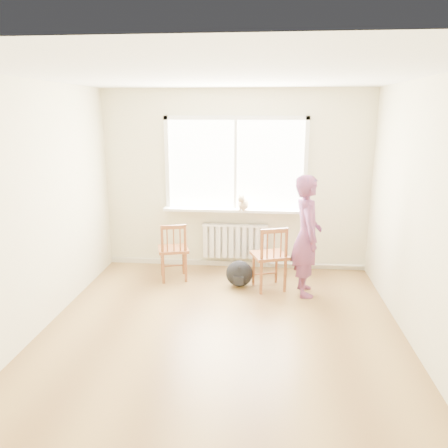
% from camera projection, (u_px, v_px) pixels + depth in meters
% --- Properties ---
extents(floor, '(4.50, 4.50, 0.00)m').
position_uv_depth(floor, '(221.00, 336.00, 4.74)').
color(floor, olive).
rests_on(floor, ground).
extents(ceiling, '(4.50, 4.50, 0.00)m').
position_uv_depth(ceiling, '(220.00, 75.00, 4.07)').
color(ceiling, white).
rests_on(ceiling, back_wall).
extents(back_wall, '(4.00, 0.01, 2.70)m').
position_uv_depth(back_wall, '(236.00, 181.00, 6.57)').
color(back_wall, beige).
rests_on(back_wall, ground).
extents(window, '(2.12, 0.05, 1.42)m').
position_uv_depth(window, '(236.00, 160.00, 6.47)').
color(window, white).
rests_on(window, back_wall).
extents(windowsill, '(2.15, 0.22, 0.04)m').
position_uv_depth(windowsill, '(235.00, 210.00, 6.57)').
color(windowsill, white).
rests_on(windowsill, back_wall).
extents(radiator, '(1.00, 0.12, 0.55)m').
position_uv_depth(radiator, '(235.00, 241.00, 6.71)').
color(radiator, white).
rests_on(radiator, back_wall).
extents(heating_pipe, '(1.40, 0.04, 0.04)m').
position_uv_depth(heating_pipe, '(316.00, 265.00, 6.72)').
color(heating_pipe, silver).
rests_on(heating_pipe, back_wall).
extents(baseboard, '(4.00, 0.03, 0.08)m').
position_uv_depth(baseboard, '(235.00, 263.00, 6.89)').
color(baseboard, beige).
rests_on(baseboard, ground).
extents(chair_left, '(0.52, 0.50, 0.85)m').
position_uv_depth(chair_left, '(173.00, 251.00, 6.23)').
color(chair_left, brown).
rests_on(chair_left, floor).
extents(chair_right, '(0.56, 0.54, 0.90)m').
position_uv_depth(chair_right, '(271.00, 258.00, 5.88)').
color(chair_right, brown).
rests_on(chair_right, floor).
extents(person, '(0.44, 0.62, 1.60)m').
position_uv_depth(person, '(307.00, 236.00, 5.68)').
color(person, '#B43C52').
rests_on(person, floor).
extents(cat, '(0.22, 0.38, 0.26)m').
position_uv_depth(cat, '(243.00, 203.00, 6.45)').
color(cat, '#CFB08D').
rests_on(cat, windowsill).
extents(backpack, '(0.38, 0.29, 0.37)m').
position_uv_depth(backpack, '(239.00, 274.00, 6.06)').
color(backpack, black).
rests_on(backpack, floor).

